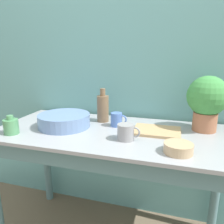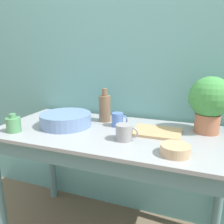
% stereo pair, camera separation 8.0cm
% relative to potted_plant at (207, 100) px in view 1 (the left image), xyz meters
% --- Properties ---
extents(wall_back, '(6.00, 0.05, 2.40)m').
position_rel_potted_plant_xyz_m(wall_back, '(-0.54, 0.22, 0.20)').
color(wall_back, '#609E9E').
rests_on(wall_back, ground_plane).
extents(counter_table, '(1.45, 0.67, 0.81)m').
position_rel_potted_plant_xyz_m(counter_table, '(-0.54, -0.20, -0.34)').
color(counter_table, slate).
rests_on(counter_table, ground_plane).
extents(potted_plant, '(0.24, 0.24, 0.33)m').
position_rel_potted_plant_xyz_m(potted_plant, '(0.00, 0.00, 0.00)').
color(potted_plant, '#A36647').
rests_on(potted_plant, counter_table).
extents(bowl_wash_large, '(0.33, 0.33, 0.08)m').
position_rel_potted_plant_xyz_m(bowl_wash_large, '(-0.86, -0.18, -0.15)').
color(bowl_wash_large, '#6684B2').
rests_on(bowl_wash_large, counter_table).
extents(bottle_tall, '(0.08, 0.08, 0.23)m').
position_rel_potted_plant_xyz_m(bottle_tall, '(-0.66, 0.00, -0.10)').
color(bottle_tall, brown).
rests_on(bottle_tall, counter_table).
extents(bottle_short, '(0.09, 0.09, 0.11)m').
position_rel_potted_plant_xyz_m(bottle_short, '(-1.09, -0.39, -0.15)').
color(bottle_short, '#4C8C59').
rests_on(bottle_short, counter_table).
extents(mug_grey, '(0.13, 0.09, 0.09)m').
position_rel_potted_plant_xyz_m(mug_grey, '(-0.42, -0.29, -0.15)').
color(mug_grey, gray).
rests_on(mug_grey, counter_table).
extents(mug_blue, '(0.11, 0.07, 0.09)m').
position_rel_potted_plant_xyz_m(mug_blue, '(-0.54, -0.07, -0.15)').
color(mug_blue, '#4C70B7').
rests_on(mug_blue, counter_table).
extents(bowl_small_tan, '(0.14, 0.14, 0.05)m').
position_rel_potted_plant_xyz_m(bowl_small_tan, '(-0.15, -0.38, -0.17)').
color(bowl_small_tan, tan).
rests_on(bowl_small_tan, counter_table).
extents(tray_board, '(0.28, 0.21, 0.02)m').
position_rel_potted_plant_xyz_m(tray_board, '(-0.27, -0.12, -0.18)').
color(tray_board, tan).
rests_on(tray_board, counter_table).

